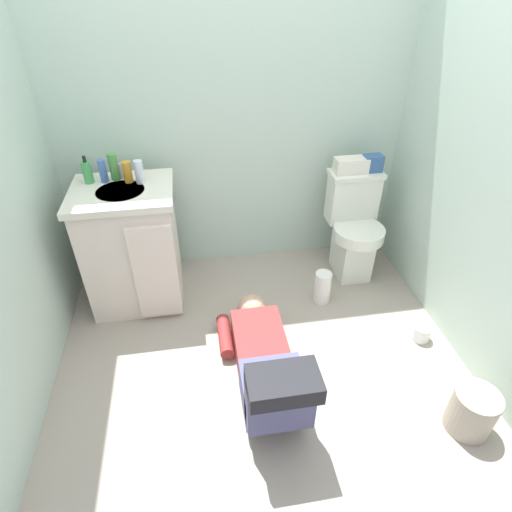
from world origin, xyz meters
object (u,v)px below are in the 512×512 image
Objects in this scene: tissue_box at (351,165)px; trash_can at (472,411)px; bottle_clear at (139,172)px; person_plumber at (265,363)px; toilet at (353,227)px; soap_dispenser at (87,172)px; toilet_paper_roll at (421,332)px; faucet at (121,171)px; bottle_green at (114,167)px; vanity_cabinet at (133,246)px; toiletry_bag at (373,163)px; bottle_amber at (127,172)px; bottle_blue at (103,171)px; paper_towel_roll at (322,287)px.

tissue_box reaches higher than trash_can.
person_plumber is at bearing -57.66° from bottle_clear.
tissue_box is at bearing 97.38° from trash_can.
person_plumber is (-0.81, -0.94, -0.19)m from toilet.
soap_dispenser is 2.24m from toilet_paper_roll.
bottle_green reaches higher than faucet.
toilet_paper_roll is (1.72, -0.69, -0.37)m from vanity_cabinet.
person_plumber is at bearing -50.89° from vanity_cabinet.
toiletry_bag is 1.51m from bottle_clear.
vanity_cabinet is at bearing 142.30° from trash_can.
bottle_amber is (-1.48, 0.02, 0.52)m from toilet.
bottle_green reaches higher than vanity_cabinet.
toilet is 5.88× the size of bottle_amber.
toilet is 6.05× the size of toiletry_bag.
bottle_blue is at bearing -178.35° from tissue_box.
toiletry_bag is at bearing 0.62° from faucet.
bottle_blue is (-0.81, 0.99, 0.71)m from person_plumber.
soap_dispenser is 0.71× the size of paper_towel_roll.
vanity_cabinet is 0.52m from soap_dispenser.
tissue_box is 1.33× the size of bottle_green.
tissue_box is 0.89× the size of trash_can.
toilet is 3.23× the size of paper_towel_roll.
bottle_clear is at bearing -179.97° from toilet.
vanity_cabinet is 0.47m from faucet.
vanity_cabinet reaches higher than person_plumber.
vanity_cabinet is 1.67m from toiletry_bag.
bottle_amber is 0.55× the size of paper_towel_roll.
bottle_green is (0.06, 0.03, 0.01)m from bottle_blue.
bottle_amber is at bearing 179.05° from toilet.
soap_dispenser reaches higher than toilet.
toiletry_bag is 0.75× the size of bottle_green.
toiletry_bag is at bearing 91.47° from trash_can.
tissue_box reaches higher than paper_towel_roll.
bottle_amber reaches higher than toilet_paper_roll.
bottle_clear is at bearing 138.81° from trash_can.
person_plumber is 7.63× the size of bottle_clear.
paper_towel_roll is at bearing -134.65° from toiletry_bag.
bottle_green is at bearing 154.54° from bottle_clear.
toiletry_bag is at bearing 1.50° from bottle_blue.
soap_dispenser reaches higher than bottle_blue.
bottle_clear is at bearing -32.77° from faucet.
bottle_green reaches higher than paper_towel_roll.
bottle_blue is at bearing -4.72° from soap_dispenser.
soap_dispenser is at bearing 165.19° from paper_towel_roll.
bottle_blue is (-0.10, -0.03, 0.02)m from faucet.
paper_towel_roll is (0.51, 0.62, -0.06)m from person_plumber.
bottle_amber is 0.91× the size of bottle_clear.
tissue_box is 1.51m from bottle_green.
paper_towel_roll is (1.41, -0.37, -0.77)m from soap_dispenser.
vanity_cabinet is at bearing -177.24° from toilet.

